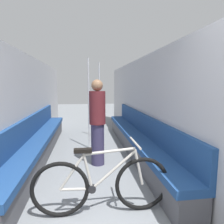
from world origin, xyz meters
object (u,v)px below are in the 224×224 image
Objects in this scene: bench_seat_row_left at (38,144)px; bench_seat_row_right at (137,140)px; grab_pole_far at (89,106)px; passenger_standing at (97,122)px; grab_pole_near at (99,102)px; bicycle at (102,185)px.

bench_seat_row_left and bench_seat_row_right have the same top height.
bench_seat_row_left is at bearing -154.29° from grab_pole_far.
grab_pole_far reaches higher than passenger_standing.
bench_seat_row_left is 2.29× the size of grab_pole_near.
bench_seat_row_right is 2.29× the size of grab_pole_far.
bicycle is 2.57m from grab_pole_far.
bench_seat_row_right reaches higher than bicycle.
bench_seat_row_right is 2.18m from bicycle.
bicycle is at bearing 74.83° from passenger_standing.
passenger_standing is at bearing -95.47° from grab_pole_near.
grab_pole_far is (1.06, 0.51, 0.73)m from bench_seat_row_left.
grab_pole_far is at bearing 25.71° from bench_seat_row_left.
bench_seat_row_left is 2.29× the size of grab_pole_far.
bicycle is 1.01× the size of passenger_standing.
bench_seat_row_right is at bearing -164.47° from passenger_standing.
bench_seat_row_left is at bearing 180.00° from bench_seat_row_right.
bench_seat_row_left is at bearing 134.56° from bicycle.
bench_seat_row_right is at bearing 0.00° from bench_seat_row_left.
bench_seat_row_left is 2.07m from grab_pole_near.
grab_pole_far is 1.32× the size of passenger_standing.
bench_seat_row_right is 1.35m from grab_pole_far.
bicycle is (1.14, -1.97, 0.05)m from bench_seat_row_left.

